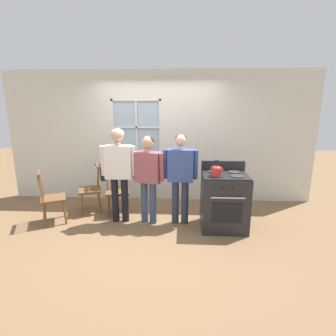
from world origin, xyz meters
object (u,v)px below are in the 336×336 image
chair_near_wall (117,191)px  person_adult_right (180,172)px  potted_plant (147,151)px  chair_by_window (91,190)px  person_elderly_left (119,166)px  person_teen_center (148,172)px  stove (224,201)px  kettle (216,170)px  chair_center_cluster (52,199)px  handbag (103,173)px

chair_near_wall → person_adult_right: 1.33m
chair_near_wall → potted_plant: (0.48, 0.75, 0.65)m
chair_by_window → person_elderly_left: person_elderly_left is taller
person_elderly_left → person_teen_center: size_ratio=1.08×
chair_near_wall → stove: stove is taller
kettle → person_adult_right: bearing=155.3°
potted_plant → chair_by_window: bearing=-145.5°
chair_center_cluster → person_adult_right: (2.22, 0.08, 0.49)m
potted_plant → kettle: bearing=-47.5°
handbag → person_elderly_left: bearing=-48.1°
person_elderly_left → person_adult_right: 1.05m
person_adult_right → chair_center_cluster: bearing=-176.5°
chair_by_window → handbag: 0.40m
person_elderly_left → person_adult_right: size_ratio=1.06×
chair_by_window → chair_near_wall: size_ratio=1.00×
chair_by_window → chair_center_cluster: same height
potted_plant → handbag: (-0.79, -0.61, -0.33)m
person_adult_right → potted_plant: person_adult_right is taller
potted_plant → person_teen_center: bearing=-81.9°
chair_by_window → kettle: size_ratio=3.74×
chair_center_cluster → handbag: (0.74, 0.59, 0.32)m
person_elderly_left → handbag: bearing=130.3°
chair_center_cluster → person_elderly_left: size_ratio=0.57×
stove → kettle: (-0.16, -0.13, 0.55)m
kettle → handbag: (-2.05, 0.77, -0.27)m
chair_center_cluster → handbag: 0.99m
chair_by_window → stove: 2.49m
handbag → chair_near_wall: bearing=-25.7°
person_elderly_left → kettle: bearing=-11.5°
potted_plant → stove: bearing=-41.1°
chair_by_window → person_teen_center: (1.16, -0.43, 0.49)m
chair_center_cluster → person_elderly_left: (1.17, 0.10, 0.58)m
chair_center_cluster → stove: stove is taller
person_elderly_left → potted_plant: 1.15m
chair_near_wall → handbag: (-0.30, 0.15, 0.32)m
chair_near_wall → person_elderly_left: (0.13, -0.34, 0.58)m
chair_by_window → chair_near_wall: bearing=62.3°
stove → kettle: 0.59m
person_teen_center → chair_by_window: bearing=175.9°
person_teen_center → person_adult_right: size_ratio=0.98×
person_elderly_left → potted_plant: (0.35, 1.09, 0.07)m
chair_near_wall → person_teen_center: (0.64, -0.36, 0.49)m
person_adult_right → stove: 0.86m
person_teen_center → handbag: size_ratio=4.94×
person_elderly_left → potted_plant: size_ratio=5.12×
person_elderly_left → handbag: 0.70m
kettle → person_elderly_left: bearing=170.1°
person_elderly_left → person_adult_right: (1.05, -0.02, -0.08)m
person_teen_center → potted_plant: person_teen_center is taller
kettle → handbag: 2.20m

